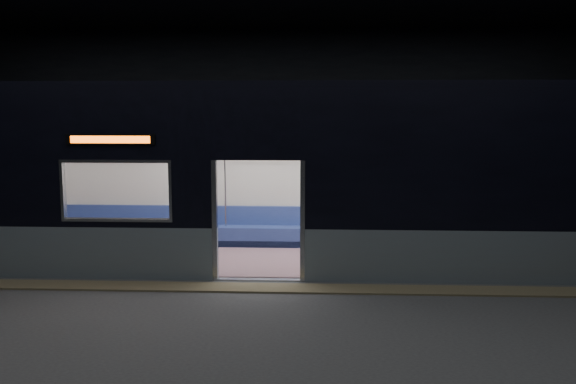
{
  "coord_description": "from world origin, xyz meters",
  "views": [
    {
      "loc": [
        0.98,
        -8.98,
        2.83
      ],
      "look_at": [
        0.44,
        2.3,
        1.36
      ],
      "focal_mm": 38.0,
      "sensor_mm": 36.0,
      "label": 1
    }
  ],
  "objects": [
    {
      "name": "station_floor",
      "position": [
        0.0,
        0.0,
        -0.01
      ],
      "size": [
        24.0,
        14.0,
        0.01
      ],
      "primitive_type": "cube",
      "color": "#47494C",
      "rests_on": "ground"
    },
    {
      "name": "metro_car",
      "position": [
        -0.0,
        2.54,
        1.85
      ],
      "size": [
        18.0,
        3.04,
        3.35
      ],
      "color": "gray",
      "rests_on": "station_floor"
    },
    {
      "name": "tactile_strip",
      "position": [
        0.0,
        0.55,
        0.01
      ],
      "size": [
        22.8,
        0.5,
        0.03
      ],
      "primitive_type": "cube",
      "color": "#8C7F59",
      "rests_on": "station_floor"
    },
    {
      "name": "passenger",
      "position": [
        4.19,
        3.55,
        0.81
      ],
      "size": [
        0.45,
        0.73,
        1.41
      ],
      "rotation": [
        0.0,
        0.0,
        -0.15
      ],
      "color": "black",
      "rests_on": "metro_car"
    },
    {
      "name": "transit_map",
      "position": [
        4.33,
        3.85,
        1.48
      ],
      "size": [
        1.03,
        0.03,
        0.67
      ],
      "primitive_type": "cube",
      "color": "white",
      "rests_on": "metro_car"
    },
    {
      "name": "handbag",
      "position": [
        4.21,
        3.31,
        0.69
      ],
      "size": [
        0.34,
        0.31,
        0.15
      ],
      "primitive_type": "cube",
      "rotation": [
        0.0,
        0.0,
        -0.2
      ],
      "color": "black",
      "rests_on": "passenger"
    },
    {
      "name": "station_envelope",
      "position": [
        0.0,
        0.0,
        3.66
      ],
      "size": [
        24.0,
        14.0,
        5.0
      ],
      "color": "black",
      "rests_on": "station_floor"
    }
  ]
}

